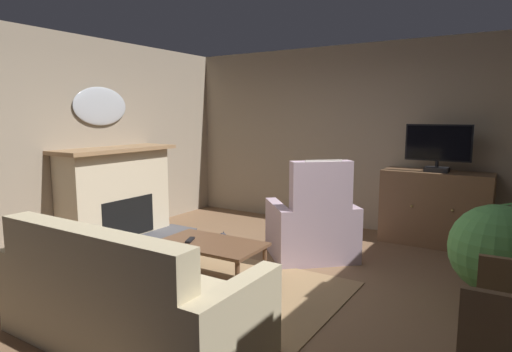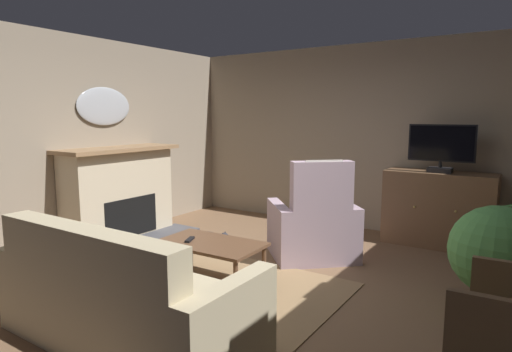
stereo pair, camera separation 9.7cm
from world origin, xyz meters
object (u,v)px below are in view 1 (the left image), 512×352
object	(u,v)px
coffee_table	(211,247)
wall_mirror_oval	(101,106)
tv_remote	(190,240)
armchair_in_far_corner	(313,228)
sofa_floral	(126,303)
fireplace	(117,195)
tv_cabinet	(435,210)
television	(438,147)
potted_plant_leafy_by_curtain	(496,251)
cat	(208,238)

from	to	relation	value
coffee_table	wall_mirror_oval	bearing A→B (deg)	165.79
coffee_table	tv_remote	xyz separation A→B (m)	(-0.21, -0.07, 0.06)
armchair_in_far_corner	sofa_floral	bearing A→B (deg)	-97.47
wall_mirror_oval	armchair_in_far_corner	bearing A→B (deg)	13.72
wall_mirror_oval	tv_remote	bearing A→B (deg)	-17.42
fireplace	tv_remote	distance (m)	1.97
tv_remote	armchair_in_far_corner	world-z (taller)	armchair_in_far_corner
tv_cabinet	television	bearing A→B (deg)	-90.00
tv_remote	potted_plant_leafy_by_curtain	bearing A→B (deg)	-94.49
tv_cabinet	television	world-z (taller)	television
wall_mirror_oval	cat	world-z (taller)	wall_mirror_oval
tv_remote	sofa_floral	world-z (taller)	sofa_floral
armchair_in_far_corner	tv_cabinet	bearing A→B (deg)	49.57
fireplace	coffee_table	world-z (taller)	fireplace
television	armchair_in_far_corner	world-z (taller)	television
wall_mirror_oval	coffee_table	xyz separation A→B (m)	(2.31, -0.58, -1.41)
sofa_floral	potted_plant_leafy_by_curtain	xyz separation A→B (m)	(2.24, 2.06, 0.21)
armchair_in_far_corner	potted_plant_leafy_by_curtain	bearing A→B (deg)	-13.46
armchair_in_far_corner	cat	size ratio (longest dim) A/B	1.82
fireplace	potted_plant_leafy_by_curtain	distance (m)	4.49
sofa_floral	cat	bearing A→B (deg)	114.66
tv_remote	potted_plant_leafy_by_curtain	world-z (taller)	potted_plant_leafy_by_curtain
sofa_floral	cat	size ratio (longest dim) A/B	2.92
television	sofa_floral	bearing A→B (deg)	-111.03
tv_cabinet	cat	bearing A→B (deg)	-147.72
coffee_table	sofa_floral	distance (m)	1.26
fireplace	potted_plant_leafy_by_curtain	xyz separation A→B (m)	(4.48, 0.23, -0.07)
tv_remote	potted_plant_leafy_by_curtain	xyz separation A→B (m)	(2.63, 0.89, 0.09)
tv_cabinet	coffee_table	xyz separation A→B (m)	(-1.64, -2.59, -0.08)
television	fireplace	bearing A→B (deg)	-152.15
tv_remote	cat	distance (m)	1.32
television	potted_plant_leafy_by_curtain	distance (m)	2.04
fireplace	television	xyz separation A→B (m)	(3.70, 1.96, 0.68)
sofa_floral	fireplace	bearing A→B (deg)	140.91
wall_mirror_oval	television	size ratio (longest dim) A/B	1.08
potted_plant_leafy_by_curtain	armchair_in_far_corner	bearing A→B (deg)	166.54
television	potted_plant_leafy_by_curtain	world-z (taller)	television
fireplace	tv_remote	xyz separation A→B (m)	(1.85, -0.66, -0.16)
tv_cabinet	armchair_in_far_corner	xyz separation A→B (m)	(-1.12, -1.32, -0.09)
sofa_floral	armchair_in_far_corner	size ratio (longest dim) A/B	1.60
coffee_table	cat	world-z (taller)	coffee_table
wall_mirror_oval	armchair_in_far_corner	distance (m)	3.24
tv_remote	tv_cabinet	bearing A→B (deg)	-57.92
fireplace	armchair_in_far_corner	world-z (taller)	fireplace
fireplace	tv_cabinet	distance (m)	4.21
fireplace	potted_plant_leafy_by_curtain	world-z (taller)	fireplace
wall_mirror_oval	potted_plant_leafy_by_curtain	distance (m)	4.90
coffee_table	armchair_in_far_corner	bearing A→B (deg)	67.97
television	potted_plant_leafy_by_curtain	size ratio (longest dim) A/B	0.85
tv_cabinet	sofa_floral	xyz separation A→B (m)	(-1.45, -3.83, -0.14)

